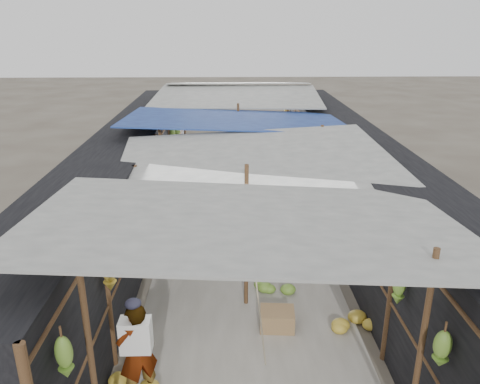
{
  "coord_description": "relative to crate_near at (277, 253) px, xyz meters",
  "views": [
    {
      "loc": [
        -0.3,
        -4.17,
        4.74
      ],
      "look_at": [
        -0.04,
        5.42,
        1.25
      ],
      "focal_mm": 35.0,
      "sensor_mm": 36.0,
      "label": 1
    }
  ],
  "objects": [
    {
      "name": "aisle_slab",
      "position": [
        -0.71,
        1.83,
        -0.14
      ],
      "size": [
        3.6,
        16.0,
        0.02
      ],
      "primitive_type": "cube",
      "color": "#9E998E",
      "rests_on": "ground"
    },
    {
      "name": "stall_left",
      "position": [
        -3.41,
        1.83,
        1.0
      ],
      "size": [
        1.4,
        15.0,
        2.3
      ],
      "primitive_type": "cube",
      "color": "black",
      "rests_on": "ground"
    },
    {
      "name": "stall_right",
      "position": [
        1.99,
        1.83,
        1.0
      ],
      "size": [
        1.4,
        15.0,
        2.3
      ],
      "primitive_type": "cube",
      "color": "black",
      "rests_on": "ground"
    },
    {
      "name": "crate_near",
      "position": [
        0.0,
        0.0,
        0.0
      ],
      "size": [
        0.49,
        0.39,
        0.29
      ],
      "primitive_type": "cube",
      "rotation": [
        0.0,
        0.0,
        0.0
      ],
      "color": "#96774C",
      "rests_on": "ground"
    },
    {
      "name": "crate_mid",
      "position": [
        -0.23,
        -2.39,
        0.02
      ],
      "size": [
        0.59,
        0.48,
        0.33
      ],
      "primitive_type": "cube",
      "rotation": [
        0.0,
        0.0,
        -0.07
      ],
      "color": "#96774C",
      "rests_on": "ground"
    },
    {
      "name": "crate_back",
      "position": [
        -1.88,
        7.61,
        -0.02
      ],
      "size": [
        0.48,
        0.44,
        0.25
      ],
      "primitive_type": "cube",
      "rotation": [
        0.0,
        0.0,
        0.33
      ],
      "color": "#96774C",
      "rests_on": "ground"
    },
    {
      "name": "black_basin",
      "position": [
        0.99,
        2.01,
        -0.07
      ],
      "size": [
        0.53,
        0.53,
        0.16
      ],
      "primitive_type": "cylinder",
      "color": "black",
      "rests_on": "ground"
    },
    {
      "name": "vendor_elderly",
      "position": [
        -2.21,
        -3.82,
        0.57
      ],
      "size": [
        0.63,
        0.56,
        1.44
      ],
      "primitive_type": "imported",
      "rotation": [
        0.0,
        0.0,
        3.68
      ],
      "color": "white",
      "rests_on": "ground"
    },
    {
      "name": "shopper_blue",
      "position": [
        -1.44,
        0.44,
        0.72
      ],
      "size": [
        0.93,
        0.78,
        1.73
      ],
      "primitive_type": "imported",
      "rotation": [
        0.0,
        0.0,
        0.15
      ],
      "color": "#2046A2",
      "rests_on": "ground"
    },
    {
      "name": "vendor_seated",
      "position": [
        0.46,
        5.11,
        0.33
      ],
      "size": [
        0.56,
        0.71,
        0.96
      ],
      "primitive_type": "imported",
      "rotation": [
        0.0,
        0.0,
        -1.19
      ],
      "color": "#4F4945",
      "rests_on": "ground"
    },
    {
      "name": "market_canopy",
      "position": [
        -0.69,
        2.15,
        2.26
      ],
      "size": [
        5.62,
        15.2,
        2.77
      ],
      "color": "brown",
      "rests_on": "ground"
    },
    {
      "name": "hanging_bananas",
      "position": [
        -0.62,
        1.6,
        1.52
      ],
      "size": [
        3.96,
        14.2,
        0.83
      ],
      "color": "olive",
      "rests_on": "ground"
    },
    {
      "name": "floor_bananas",
      "position": [
        -0.72,
        0.79,
        0.02
      ],
      "size": [
        4.11,
        10.79,
        0.36
      ],
      "color": "olive",
      "rests_on": "ground"
    }
  ]
}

